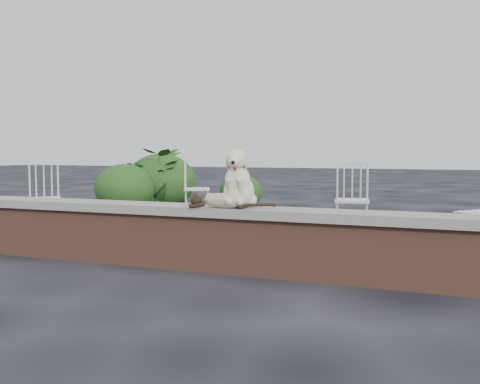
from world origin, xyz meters
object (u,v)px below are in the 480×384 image
(potted_plant_b, at_px, (166,177))
(dog, at_px, (239,178))
(chair_a, at_px, (42,198))
(cat, at_px, (224,200))
(potted_plant_a, at_px, (156,178))
(chair_e, at_px, (197,188))
(chair_c, at_px, (352,199))

(potted_plant_b, bearing_deg, dog, -54.91)
(chair_a, relative_size, potted_plant_b, 0.83)
(cat, relative_size, potted_plant_b, 0.78)
(dog, relative_size, chair_a, 0.56)
(potted_plant_a, bearing_deg, chair_a, -85.27)
(dog, xyz_separation_m, chair_e, (-2.13, 3.53, -0.37))
(chair_c, height_order, potted_plant_a, potted_plant_a)
(cat, xyz_separation_m, potted_plant_b, (-3.45, 5.17, -0.09))
(chair_e, xyz_separation_m, potted_plant_b, (-1.40, 1.48, 0.10))
(chair_e, bearing_deg, dog, -174.06)
(potted_plant_b, bearing_deg, potted_plant_a, -83.49)
(cat, relative_size, potted_plant_a, 0.78)
(chair_c, bearing_deg, cat, 65.34)
(dog, distance_m, chair_e, 4.14)
(cat, xyz_separation_m, chair_a, (-3.11, 1.26, -0.19))
(chair_a, relative_size, chair_c, 1.00)
(chair_c, relative_size, potted_plant_b, 0.83)
(chair_a, distance_m, potted_plant_a, 3.41)
(dog, bearing_deg, chair_e, 111.35)
(dog, xyz_separation_m, cat, (-0.08, -0.15, -0.19))
(cat, relative_size, chair_e, 0.94)
(dog, height_order, chair_a, dog)
(chair_a, distance_m, chair_c, 4.01)
(cat, height_order, potted_plant_a, potted_plant_a)
(chair_c, relative_size, potted_plant_a, 0.83)
(dog, distance_m, potted_plant_a, 5.69)
(chair_c, xyz_separation_m, potted_plant_b, (-4.15, 2.67, 0.10))
(dog, distance_m, potted_plant_b, 6.14)
(cat, bearing_deg, chair_c, 64.61)
(potted_plant_a, bearing_deg, dog, -52.40)
(chair_a, height_order, chair_e, same)
(dog, bearing_deg, chair_c, 65.47)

